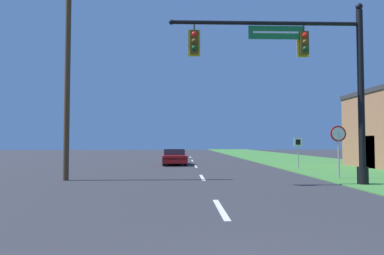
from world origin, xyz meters
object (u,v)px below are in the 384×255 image
object	(u,v)px
car_ahead	(174,157)
utility_pole_near	(67,73)
signal_mast	(314,75)
route_sign_post	(298,146)
stop_sign	(338,140)

from	to	relation	value
car_ahead	utility_pole_near	xyz separation A→B (m)	(-4.72, -11.07, 4.36)
signal_mast	route_sign_post	size ratio (longest dim) A/B	4.03
signal_mast	route_sign_post	world-z (taller)	signal_mast
car_ahead	stop_sign	world-z (taller)	stop_sign
car_ahead	route_sign_post	distance (m)	9.64
car_ahead	route_sign_post	xyz separation A→B (m)	(8.15, -5.07, 0.92)
car_ahead	route_sign_post	world-z (taller)	route_sign_post
signal_mast	car_ahead	size ratio (longest dim) A/B	1.77
route_sign_post	utility_pole_near	xyz separation A→B (m)	(-12.87, -6.00, 3.44)
car_ahead	utility_pole_near	size ratio (longest dim) A/B	0.48
signal_mast	stop_sign	distance (m)	4.09
stop_sign	utility_pole_near	world-z (taller)	utility_pole_near
signal_mast	route_sign_post	xyz separation A→B (m)	(2.06, 8.11, -3.01)
car_ahead	utility_pole_near	world-z (taller)	utility_pole_near
stop_sign	car_ahead	bearing A→B (deg)	126.81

